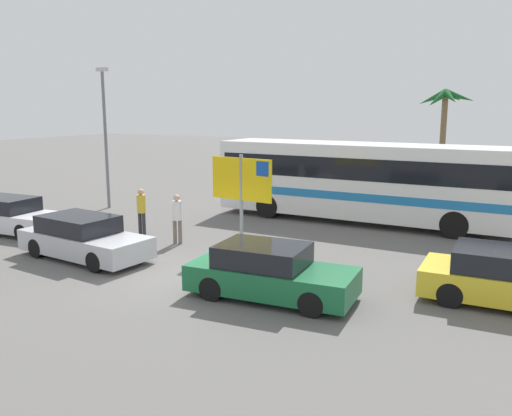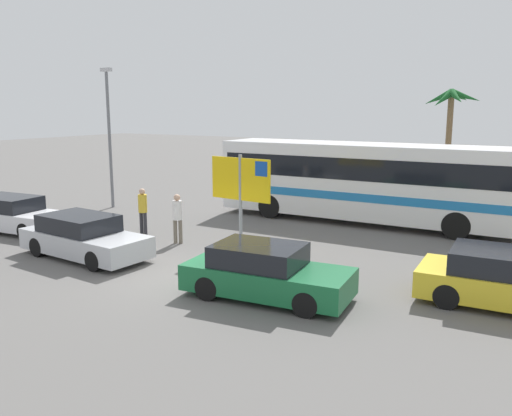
% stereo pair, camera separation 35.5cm
% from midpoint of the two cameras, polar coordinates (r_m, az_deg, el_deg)
% --- Properties ---
extents(ground, '(120.00, 120.00, 0.00)m').
position_cam_midpoint_polar(ground, '(14.93, -7.10, -7.27)').
color(ground, '#605E5B').
extents(bus_front_coach, '(12.06, 2.64, 3.17)m').
position_cam_midpoint_polar(bus_front_coach, '(21.77, 12.22, 3.10)').
color(bus_front_coach, white).
rests_on(bus_front_coach, ground).
extents(ferry_sign, '(2.19, 0.29, 3.20)m').
position_cam_midpoint_polar(ferry_sign, '(16.16, -0.92, 2.68)').
color(ferry_sign, gray).
rests_on(ferry_sign, ground).
extents(car_silver, '(4.50, 2.06, 1.32)m').
position_cam_midpoint_polar(car_silver, '(17.25, -17.50, -3.02)').
color(car_silver, '#B7BABF').
rests_on(car_silver, ground).
extents(car_yellow, '(4.09, 2.00, 1.32)m').
position_cam_midpoint_polar(car_yellow, '(13.87, 25.95, -6.97)').
color(car_yellow, yellow).
rests_on(car_yellow, ground).
extents(car_green, '(4.20, 2.04, 1.32)m').
position_cam_midpoint_polar(car_green, '(13.02, 1.79, -6.97)').
color(car_green, '#196638').
rests_on(car_green, ground).
extents(car_white, '(4.68, 2.00, 1.32)m').
position_cam_midpoint_polar(car_white, '(21.83, -24.38, -0.66)').
color(car_white, silver).
rests_on(car_white, ground).
extents(pedestrian_near_sign, '(0.32, 0.32, 1.71)m').
position_cam_midpoint_polar(pedestrian_near_sign, '(18.20, -7.90, -0.70)').
color(pedestrian_near_sign, '#706656').
rests_on(pedestrian_near_sign, ground).
extents(pedestrian_by_bus, '(0.32, 0.32, 1.71)m').
position_cam_midpoint_polar(pedestrian_by_bus, '(19.73, -11.59, 0.06)').
color(pedestrian_by_bus, '#2D2D33').
rests_on(pedestrian_by_bus, ground).
extents(lamp_post_left_side, '(0.56, 0.20, 6.34)m').
position_cam_midpoint_polar(lamp_post_left_side, '(25.26, -15.12, 7.89)').
color(lamp_post_left_side, slate).
rests_on(lamp_post_left_side, ground).
extents(palm_tree_seaside, '(3.13, 2.99, 5.60)m').
position_cam_midpoint_polar(palm_tree_seaside, '(31.37, 20.50, 10.02)').
color(palm_tree_seaside, brown).
rests_on(palm_tree_seaside, ground).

